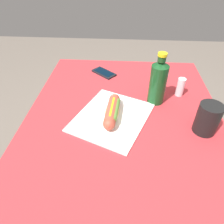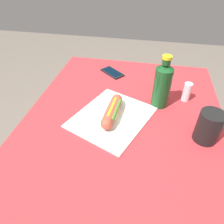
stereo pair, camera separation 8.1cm
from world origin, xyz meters
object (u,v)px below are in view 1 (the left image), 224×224
salt_shaker (180,87)px  soda_bottle (158,82)px  hot_dog (112,111)px  cell_phone (104,73)px  drinking_cup (208,119)px

salt_shaker → soda_bottle: bearing=-63.9°
hot_dog → salt_shaker: 0.36m
hot_dog → cell_phone: hot_dog is taller
soda_bottle → drinking_cup: (0.18, 0.17, -0.04)m
soda_bottle → salt_shaker: soda_bottle is taller
hot_dog → salt_shaker: salt_shaker is taller
soda_bottle → salt_shaker: 0.15m
hot_dog → salt_shaker: size_ratio=2.36×
hot_dog → soda_bottle: (-0.13, 0.19, 0.07)m
hot_dog → cell_phone: 0.38m
cell_phone → soda_bottle: (0.24, 0.26, 0.10)m
soda_bottle → hot_dog: bearing=-55.7°
salt_shaker → drinking_cup: bearing=12.0°
hot_dog → soda_bottle: 0.24m
cell_phone → drinking_cup: 0.61m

